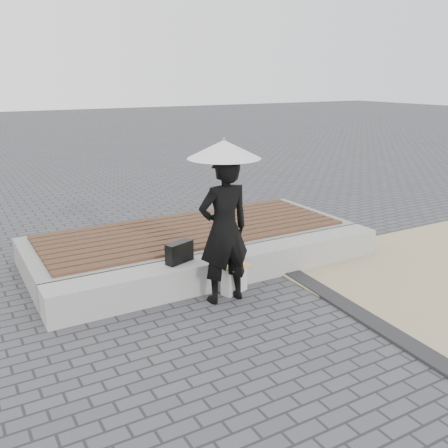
{
  "coord_description": "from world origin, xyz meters",
  "views": [
    {
      "loc": [
        -3.26,
        -3.86,
        2.72
      ],
      "look_at": [
        -0.39,
        1.13,
        1.0
      ],
      "focal_mm": 39.84,
      "sensor_mm": 36.0,
      "label": 1
    }
  ],
  "objects": [
    {
      "name": "parasol",
      "position": [
        -0.39,
        1.13,
        1.9
      ],
      "size": [
        0.87,
        0.87,
        1.11
      ],
      "rotation": [
        0.0,
        0.0,
        -0.15
      ],
      "color": "#ACADB1",
      "rests_on": "ground"
    },
    {
      "name": "canvas_tote",
      "position": [
        -0.17,
        1.25,
        0.19
      ],
      "size": [
        0.39,
        0.26,
        0.38
      ],
      "primitive_type": "cube",
      "rotation": [
        0.0,
        0.0,
        0.32
      ],
      "color": "silver",
      "rests_on": "ground"
    },
    {
      "name": "ground",
      "position": [
        0.0,
        0.0,
        0.0
      ],
      "size": [
        80.0,
        80.0,
        0.0
      ],
      "primitive_type": "plane",
      "color": "#48484D",
      "rests_on": "ground"
    },
    {
      "name": "magazine",
      "position": [
        -0.17,
        1.2,
        0.38
      ],
      "size": [
        0.38,
        0.32,
        0.01
      ],
      "primitive_type": "cube",
      "rotation": [
        0.0,
        0.0,
        0.24
      ],
      "color": "#DA5C41",
      "rests_on": "canvas_tote"
    },
    {
      "name": "seating_ledge",
      "position": [
        0.0,
        1.6,
        0.2
      ],
      "size": [
        5.0,
        0.45,
        0.4
      ],
      "primitive_type": "cube",
      "color": "#A6A5A1",
      "rests_on": "ground"
    },
    {
      "name": "woman",
      "position": [
        -0.39,
        1.13,
        0.92
      ],
      "size": [
        0.68,
        0.45,
        1.85
      ],
      "primitive_type": "imported",
      "rotation": [
        0.0,
        0.0,
        3.14
      ],
      "color": "black",
      "rests_on": "ground"
    },
    {
      "name": "handbag",
      "position": [
        -0.75,
        1.65,
        0.54
      ],
      "size": [
        0.41,
        0.26,
        0.27
      ],
      "primitive_type": "cube",
      "rotation": [
        0.0,
        0.0,
        0.34
      ],
      "color": "black",
      "rests_on": "seating_ledge"
    },
    {
      "name": "timber_decking",
      "position": [
        0.0,
        2.8,
        0.42
      ],
      "size": [
        4.6,
        1.8,
        0.04
      ],
      "primitive_type": null,
      "color": "brown",
      "rests_on": "timber_platform"
    },
    {
      "name": "edging_band",
      "position": [
        0.75,
        -0.5,
        0.02
      ],
      "size": [
        0.61,
        5.2,
        0.04
      ],
      "primitive_type": "cube",
      "rotation": [
        0.0,
        0.0,
        -0.07
      ],
      "color": "#28282A",
      "rests_on": "ground"
    },
    {
      "name": "timber_platform",
      "position": [
        0.0,
        2.8,
        0.2
      ],
      "size": [
        5.0,
        2.0,
        0.4
      ],
      "primitive_type": "cube",
      "color": "#969691",
      "rests_on": "ground"
    }
  ]
}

